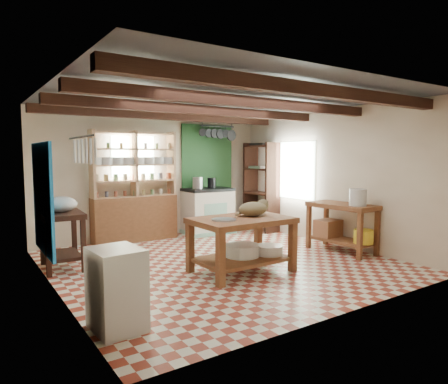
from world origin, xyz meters
TOP-DOWN VIEW (x-y plane):
  - floor at (0.00, 0.00)m, footprint 5.00×5.00m
  - ceiling at (0.00, 0.00)m, footprint 5.00×5.00m
  - wall_back at (0.00, 2.50)m, footprint 5.00×0.04m
  - wall_front at (0.00, -2.50)m, footprint 5.00×0.04m
  - wall_left at (-2.50, 0.00)m, footprint 0.04×5.00m
  - wall_right at (2.50, 0.00)m, footprint 0.04×5.00m
  - ceiling_beams at (0.00, 0.00)m, footprint 5.00×3.80m
  - blue_wall_patch at (-2.47, 0.90)m, footprint 0.04×1.40m
  - green_wall_patch at (1.25, 2.47)m, footprint 1.30×0.04m
  - window_back at (-0.50, 2.48)m, footprint 0.90×0.02m
  - window_right at (2.48, 1.00)m, footprint 0.02×1.30m
  - utensil_rail at (-2.44, -1.20)m, footprint 0.06×0.90m
  - pot_rack at (1.25, 2.05)m, footprint 0.86×0.12m
  - shelving_unit at (-0.55, 2.31)m, footprint 1.70×0.34m
  - tall_rack at (2.28, 1.80)m, footprint 0.40×0.86m
  - work_table at (-0.04, -0.61)m, footprint 1.43×0.96m
  - stove at (1.06, 2.15)m, footprint 1.03×0.71m
  - prep_table at (-2.20, 1.04)m, footprint 0.64×0.89m
  - white_cabinet at (-2.22, -1.51)m, footprint 0.49×0.57m
  - right_counter at (2.18, -0.60)m, footprint 0.66×1.23m
  - cat at (0.21, -0.56)m, footprint 0.53×0.44m
  - steel_tray at (-0.39, -0.66)m, footprint 0.35×0.35m
  - basin_large at (0.01, -0.56)m, footprint 0.52×0.52m
  - basin_small at (0.42, -0.70)m, footprint 0.41×0.41m
  - kettle_left at (0.81, 2.15)m, footprint 0.22×0.22m
  - kettle_right at (1.16, 2.15)m, footprint 0.18×0.18m
  - enamel_bowl at (-2.20, 1.04)m, footprint 0.49×0.49m
  - white_bucket at (2.15, -0.95)m, footprint 0.30×0.30m
  - wicker_basket at (2.17, -0.30)m, footprint 0.45×0.37m
  - yellow_tub at (2.20, -1.05)m, footprint 0.34×0.34m

SIDE VIEW (x-z plane):
  - floor at x=0.00m, z-range -0.02..0.00m
  - basin_small at x=0.42m, z-range 0.21..0.36m
  - basin_large at x=0.01m, z-range 0.21..0.39m
  - yellow_tub at x=2.20m, z-range 0.23..0.46m
  - wicker_basket at x=2.17m, z-range 0.23..0.54m
  - work_table at x=-0.04m, z-range 0.00..0.81m
  - white_cabinet at x=-2.22m, z-range 0.00..0.81m
  - right_counter at x=2.18m, z-range 0.00..0.86m
  - prep_table at x=-2.20m, z-range 0.00..0.87m
  - stove at x=1.06m, z-range 0.00..1.00m
  - steel_tray at x=-0.39m, z-range 0.81..0.83m
  - cat at x=0.21m, z-range 0.81..1.02m
  - enamel_bowl at x=-2.20m, z-range 0.87..1.10m
  - tall_rack at x=2.28m, z-range 0.00..2.00m
  - white_bucket at x=2.15m, z-range 0.86..1.15m
  - blue_wall_patch at x=-2.47m, z-range 0.30..1.90m
  - shelving_unit at x=-0.55m, z-range 0.00..2.20m
  - kettle_right at x=1.16m, z-range 1.00..1.22m
  - kettle_left at x=0.81m, z-range 1.00..1.25m
  - green_wall_patch at x=1.25m, z-range 0.10..2.40m
  - wall_back at x=0.00m, z-range 0.00..2.60m
  - wall_front at x=0.00m, z-range 0.00..2.60m
  - wall_left at x=-2.50m, z-range 0.00..2.60m
  - wall_right at x=2.50m, z-range 0.00..2.60m
  - window_right at x=2.48m, z-range 0.80..2.00m
  - window_back at x=-0.50m, z-range 1.30..2.10m
  - utensil_rail at x=-2.44m, z-range 1.64..1.92m
  - pot_rack at x=1.25m, z-range 2.00..2.36m
  - ceiling_beams at x=0.00m, z-range 2.40..2.56m
  - ceiling at x=0.00m, z-range 2.59..2.61m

